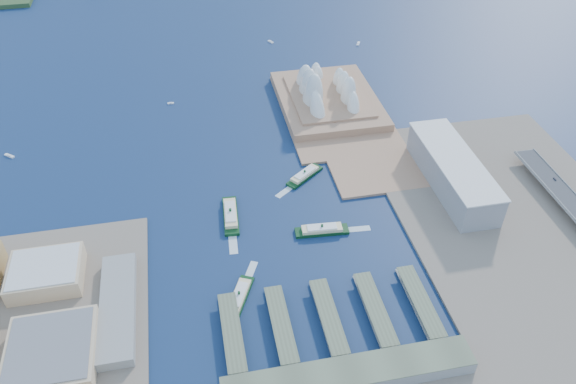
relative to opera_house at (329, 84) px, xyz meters
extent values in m
plane|color=#0D223F|center=(-105.00, -280.00, -32.00)|extent=(3000.00, 3000.00, 0.00)
cube|color=#7A6C5D|center=(135.00, -330.00, -30.50)|extent=(240.00, 500.00, 3.00)
cube|color=#A4785A|center=(2.50, -20.00, -30.50)|extent=(135.00, 220.00, 3.00)
cube|color=gray|center=(90.00, -200.00, -11.50)|extent=(45.00, 155.00, 35.00)
cube|color=gray|center=(-90.00, -415.00, -23.00)|extent=(200.00, 28.00, 12.00)
imported|color=slate|center=(199.00, -228.65, -16.46)|extent=(1.93, 4.76, 1.38)
camera|label=1|loc=(-185.48, -647.55, 365.62)|focal=35.00mm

